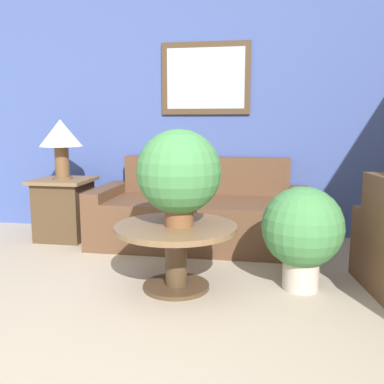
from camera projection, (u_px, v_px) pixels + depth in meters
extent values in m
cube|color=#42569E|center=(202.00, 113.00, 4.59)|extent=(6.94, 0.06, 2.60)
cube|color=#4C3823|center=(206.00, 78.00, 4.48)|extent=(0.94, 0.03, 0.74)
cube|color=#B2BCC6|center=(205.00, 78.00, 4.47)|extent=(0.82, 0.01, 0.62)
cube|color=brown|center=(200.00, 222.00, 4.22)|extent=(1.74, 0.92, 0.46)
cube|color=brown|center=(206.00, 175.00, 4.52)|extent=(1.74, 0.16, 0.39)
cube|color=brown|center=(108.00, 214.00, 4.38)|extent=(0.18, 0.92, 0.56)
cube|color=brown|center=(300.00, 221.00, 4.05)|extent=(0.18, 0.92, 0.56)
cylinder|color=#4C3823|center=(176.00, 286.00, 3.14)|extent=(0.49, 0.49, 0.03)
cylinder|color=#4C3823|center=(176.00, 257.00, 3.10)|extent=(0.16, 0.16, 0.41)
cylinder|color=brown|center=(176.00, 228.00, 3.07)|extent=(0.88, 0.88, 0.04)
cube|color=#4C3823|center=(64.00, 211.00, 4.44)|extent=(0.48, 0.48, 0.59)
cube|color=brown|center=(63.00, 181.00, 4.38)|extent=(0.56, 0.56, 0.03)
cylinder|color=brown|center=(63.00, 178.00, 4.38)|extent=(0.20, 0.20, 0.02)
cylinder|color=brown|center=(62.00, 162.00, 4.35)|extent=(0.14, 0.14, 0.31)
cone|color=beige|center=(61.00, 133.00, 4.31)|extent=(0.43, 0.43, 0.27)
cylinder|color=brown|center=(179.00, 215.00, 3.03)|extent=(0.20, 0.20, 0.16)
sphere|color=#428447|center=(179.00, 172.00, 2.98)|extent=(0.60, 0.60, 0.60)
cylinder|color=beige|center=(301.00, 273.00, 3.11)|extent=(0.26, 0.26, 0.24)
sphere|color=#428447|center=(303.00, 227.00, 3.06)|extent=(0.59, 0.59, 0.59)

